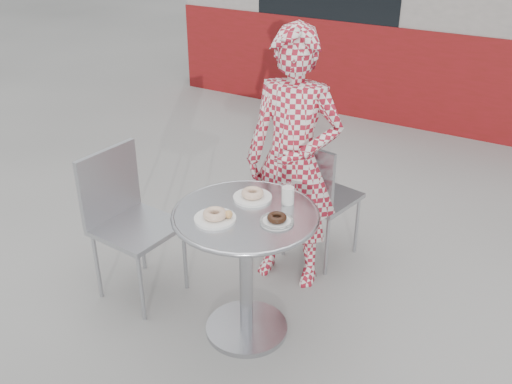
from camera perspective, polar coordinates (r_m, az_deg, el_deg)
The scene contains 9 objects.
ground at distance 3.26m, azimuth -1.54°, elevation -13.97°, with size 60.00×60.00×0.00m, color #A3A09B.
bistro_table at distance 2.94m, azimuth -1.02°, elevation -5.21°, with size 0.75×0.75×0.76m.
chair_far at distance 3.78m, azimuth 6.38°, elevation -2.85°, with size 0.47×0.48×0.85m.
chair_left at distance 3.47m, azimuth -11.62°, elevation -6.04°, with size 0.46×0.46×0.90m.
seated_person at distance 3.31m, azimuth 3.72°, elevation 2.98°, with size 0.57×0.38×1.57m, color maroon.
plate_far at distance 2.97m, azimuth -0.35°, elevation -0.33°, with size 0.20×0.20×0.05m.
plate_near at distance 2.78m, azimuth -4.04°, elevation -2.43°, with size 0.21×0.21×0.05m.
plate_checker at distance 2.76m, azimuth 2.10°, elevation -2.81°, with size 0.17×0.17×0.04m.
milk_cup at distance 2.91m, azimuth 3.21°, elevation -0.26°, with size 0.07×0.07×0.11m.
Camera 1 is at (1.32, -2.05, 2.17)m, focal length 40.00 mm.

